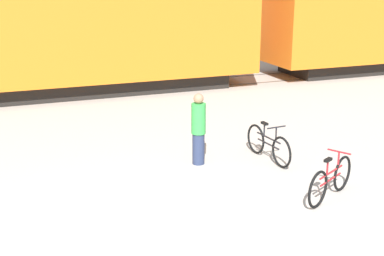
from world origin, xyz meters
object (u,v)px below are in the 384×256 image
bicycle_black (268,144)px  bicycle_maroon (331,180)px  freight_train (70,2)px  person_in_green (198,129)px

bicycle_black → bicycle_maroon: size_ratio=1.14×
freight_train → bicycle_black: size_ratio=23.36×
freight_train → bicycle_black: bearing=-70.3°
bicycle_black → person_in_green: bearing=167.7°
bicycle_black → freight_train: bearing=109.7°
bicycle_black → bicycle_maroon: 2.26m
bicycle_black → person_in_green: 1.63m
freight_train → person_in_green: freight_train is taller
person_in_green → bicycle_black: bearing=45.3°
bicycle_black → person_in_green: person_in_green is taller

